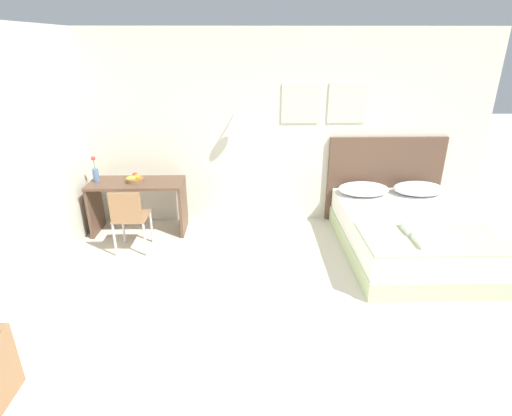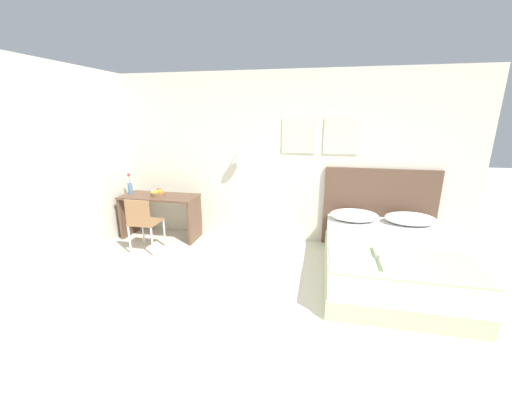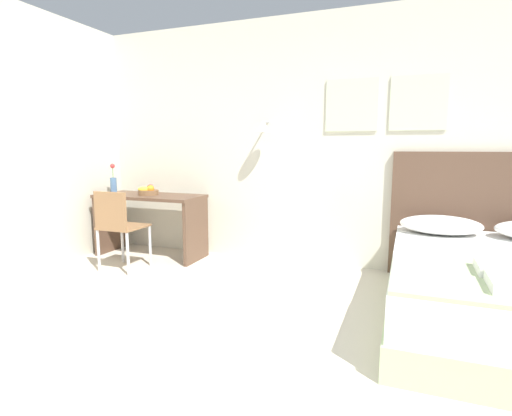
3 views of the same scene
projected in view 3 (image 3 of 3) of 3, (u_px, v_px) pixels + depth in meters
wall_back at (318, 142)px, 4.26m from camera, size 6.00×0.31×2.65m
bed at (504, 294)px, 2.82m from camera, size 1.54×2.07×0.50m
headboard at (483, 218)px, 3.75m from camera, size 1.66×0.06×1.24m
pillow_left at (441, 225)px, 3.60m from camera, size 0.69×0.47×0.16m
folded_towel_near_foot at (510, 269)px, 2.38m from camera, size 0.36×0.27×0.06m
desk at (150, 213)px, 4.67m from camera, size 1.25×0.55×0.73m
desk_chair at (118, 223)px, 4.09m from camera, size 0.41×0.41×0.84m
fruit_bowl at (149, 191)px, 4.62m from camera, size 0.23×0.23×0.12m
flower_vase at (113, 182)px, 4.81m from camera, size 0.08×0.08×0.35m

